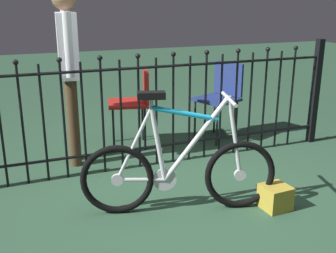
% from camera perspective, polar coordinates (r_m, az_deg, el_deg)
% --- Properties ---
extents(ground_plane, '(20.00, 20.00, 0.00)m').
position_cam_1_polar(ground_plane, '(3.47, 2.41, -9.62)').
color(ground_plane, '#2D5038').
extents(iron_fence, '(3.84, 0.07, 1.15)m').
position_cam_1_polar(iron_fence, '(3.88, -2.74, 2.53)').
color(iron_fence, black).
rests_on(iron_fence, ground).
extents(bicycle, '(1.44, 0.52, 0.94)m').
position_cam_1_polar(bicycle, '(3.12, 1.57, -6.14)').
color(bicycle, black).
rests_on(bicycle, ground).
extents(chair_navy, '(0.54, 0.54, 0.87)m').
position_cam_1_polar(chair_navy, '(4.76, 7.39, 4.65)').
color(chair_navy, black).
rests_on(chair_navy, ground).
extents(chair_red, '(0.50, 0.50, 0.84)m').
position_cam_1_polar(chair_red, '(4.47, -4.60, 3.84)').
color(chair_red, black).
rests_on(chair_red, ground).
extents(person_visitor, '(0.23, 0.47, 1.69)m').
position_cam_1_polar(person_visitor, '(3.99, -13.58, 8.88)').
color(person_visitor, '#4C3823').
rests_on(person_visitor, ground).
extents(display_crate, '(0.22, 0.22, 0.19)m').
position_cam_1_polar(display_crate, '(3.35, 14.62, -9.43)').
color(display_crate, '#B29933').
rests_on(display_crate, ground).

